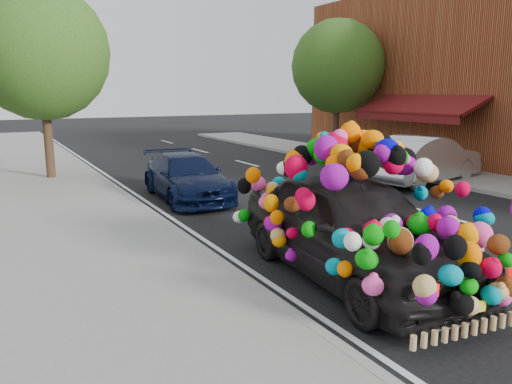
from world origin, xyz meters
The scene contains 10 objects.
ground centered at (0.00, 0.00, 0.00)m, with size 100.00×100.00×0.00m, color black.
sidewalk centered at (-4.30, 0.00, 0.06)m, with size 4.00×60.00×0.12m, color gray.
kerb centered at (-2.35, 0.00, 0.07)m, with size 0.15×60.00×0.13m, color gray.
footpath_far centered at (8.20, 3.00, 0.06)m, with size 3.00×40.00×0.12m, color gray.
lane_markings centered at (3.60, 0.00, 0.01)m, with size 6.00×50.00×0.01m, color silver, non-canonical shape.
tree_near_sidewalk centered at (-3.80, 9.50, 4.02)m, with size 4.20×4.20×6.13m.
tree_far_b centered at (8.00, 10.00, 3.89)m, with size 4.00×4.00×5.90m.
plush_art_car centered at (-0.75, -1.93, 1.16)m, with size 2.68×5.10×2.26m.
navy_sedan centered at (-0.91, 4.78, 0.59)m, with size 1.66×4.08×1.18m, color black.
silver_hatchback centered at (6.48, 3.45, 0.75)m, with size 1.59×4.55×1.50m, color silver.
Camera 1 is at (-5.54, -7.70, 2.83)m, focal length 35.00 mm.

